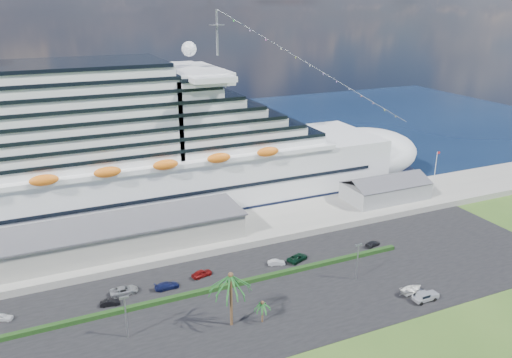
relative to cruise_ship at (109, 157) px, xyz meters
name	(u,v)px	position (x,y,z in m)	size (l,w,h in m)	color
ground	(290,324)	(21.53, -64.00, -16.69)	(420.00, 420.00, 0.00)	#284818
asphalt_lot	(265,293)	(21.53, -53.00, -16.63)	(140.00, 38.00, 0.12)	black
wharf	(217,233)	(21.53, -24.00, -15.79)	(240.00, 20.00, 1.80)	gray
water	(142,147)	(21.53, 66.00, -16.68)	(420.00, 160.00, 0.02)	black
cruise_ship	(109,157)	(0.00, 0.00, 0.00)	(191.00, 38.00, 54.00)	silver
terminal_building	(114,236)	(-3.47, -24.00, -11.68)	(61.00, 15.00, 6.30)	gray
port_shed	(386,190)	(73.53, -24.00, -12.30)	(24.00, 12.31, 7.37)	gray
flagpole	(435,169)	(91.57, -24.00, -8.43)	(1.08, 0.16, 12.00)	silver
hedge	(219,288)	(13.53, -48.00, -16.12)	(88.00, 1.10, 0.90)	black
lamp_post_left	(126,312)	(-6.47, -56.00, -11.35)	(1.60, 0.35, 8.27)	gray
lamp_post_right	(358,257)	(41.53, -56.00, -11.35)	(1.60, 0.35, 8.27)	gray
palm_tall	(231,281)	(11.53, -60.00, -7.49)	(8.82, 8.82, 11.13)	#47301E
palm_short	(262,305)	(17.03, -61.50, -13.03)	(3.53, 3.53, 4.56)	#47301E
parked_car_0	(2,317)	(-26.81, -41.54, -15.94)	(1.50, 3.74, 1.27)	white
parked_car_1	(110,303)	(-7.83, -44.74, -15.95)	(1.33, 3.82, 1.26)	black
parked_car_2	(124,290)	(-4.60, -41.66, -15.80)	(2.57, 5.57, 1.55)	gray
parked_car_3	(167,286)	(3.77, -43.32, -15.85)	(2.03, 4.99, 1.45)	navy
parked_car_4	(202,273)	(11.86, -41.62, -15.80)	(1.83, 4.54, 1.55)	maroon
parked_car_5	(276,262)	(28.69, -43.65, -15.94)	(1.33, 3.82, 1.26)	silver
parked_car_6	(297,258)	(33.95, -43.81, -15.83)	(2.46, 5.33, 1.48)	black
parked_car_7	(373,244)	(54.00, -44.82, -15.97)	(1.70, 4.19, 1.22)	black
pickup_truck	(425,296)	(49.23, -68.34, -15.54)	(5.32, 2.13, 1.88)	black
boat_trailer	(412,289)	(48.47, -65.30, -15.48)	(5.90, 4.13, 1.66)	gray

